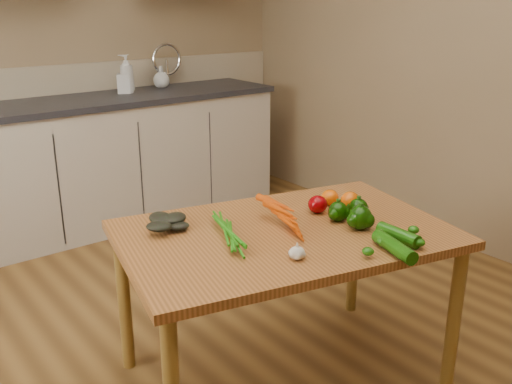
{
  "coord_description": "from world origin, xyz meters",
  "views": [
    {
      "loc": [
        -1.16,
        -1.5,
        1.53
      ],
      "look_at": [
        0.24,
        0.31,
        0.76
      ],
      "focal_mm": 40.0,
      "sensor_mm": 36.0,
      "label": 1
    }
  ],
  "objects": [
    {
      "name": "soap_bottle_c",
      "position": [
        0.91,
        2.34,
        0.98
      ],
      "size": [
        0.17,
        0.17,
        0.16
      ],
      "primitive_type": "imported",
      "rotation": [
        0.0,
        0.0,
        2.1
      ],
      "color": "silver",
      "rests_on": "counter_run"
    },
    {
      "name": "soap_bottle_b",
      "position": [
        0.57,
        2.26,
        1.0
      ],
      "size": [
        0.12,
        0.12,
        0.2
      ],
      "primitive_type": "imported",
      "rotation": [
        0.0,
        0.0,
        2.64
      ],
      "color": "silver",
      "rests_on": "counter_run"
    },
    {
      "name": "zucchini_a",
      "position": [
        0.44,
        -0.28,
        0.7
      ],
      "size": [
        0.06,
        0.18,
        0.05
      ],
      "primitive_type": "cylinder",
      "rotation": [
        1.57,
        0.0,
        -0.02
      ],
      "color": "#124707",
      "rests_on": "table"
    },
    {
      "name": "soap_bottle_a",
      "position": [
        0.59,
        2.25,
        1.03
      ],
      "size": [
        0.13,
        0.13,
        0.27
      ],
      "primitive_type": "imported",
      "rotation": [
        0.0,
        0.0,
        4.42
      ],
      "color": "silver",
      "rests_on": "counter_run"
    },
    {
      "name": "tomato_c",
      "position": [
        0.57,
        0.07,
        0.71
      ],
      "size": [
        0.08,
        0.08,
        0.07
      ],
      "primitive_type": "ellipsoid",
      "color": "#D75005",
      "rests_on": "table"
    },
    {
      "name": "table",
      "position": [
        0.19,
        0.06,
        0.6
      ],
      "size": [
        1.41,
        1.08,
        0.68
      ],
      "rotation": [
        0.0,
        0.0,
        -0.23
      ],
      "color": "#A05F2E",
      "rests_on": "ground"
    },
    {
      "name": "pepper_a",
      "position": [
        0.42,
        0.0,
        0.72
      ],
      "size": [
        0.08,
        0.08,
        0.08
      ],
      "primitive_type": "sphere",
      "color": "black",
      "rests_on": "table"
    },
    {
      "name": "pepper_c",
      "position": [
        0.43,
        -0.11,
        0.72
      ],
      "size": [
        0.09,
        0.09,
        0.09
      ],
      "primitive_type": "sphere",
      "color": "black",
      "rests_on": "table"
    },
    {
      "name": "leafy_greens",
      "position": [
        -0.16,
        0.33,
        0.72
      ],
      "size": [
        0.18,
        0.16,
        0.09
      ],
      "primitive_type": null,
      "color": "black",
      "rests_on": "table"
    },
    {
      "name": "tomato_a",
      "position": [
        0.42,
        0.12,
        0.71
      ],
      "size": [
        0.08,
        0.08,
        0.08
      ],
      "primitive_type": "ellipsoid",
      "color": "#7E0206",
      "rests_on": "table"
    },
    {
      "name": "garlic_bulb",
      "position": [
        0.05,
        -0.17,
        0.7
      ],
      "size": [
        0.06,
        0.06,
        0.05
      ],
      "primitive_type": "ellipsoid",
      "color": "beige",
      "rests_on": "table"
    },
    {
      "name": "counter_run",
      "position": [
        0.21,
        2.19,
        0.46
      ],
      "size": [
        2.84,
        0.64,
        1.14
      ],
      "color": "#BCAE9C",
      "rests_on": "ground"
    },
    {
      "name": "room",
      "position": [
        0.0,
        0.17,
        1.25
      ],
      "size": [
        4.04,
        5.04,
        2.64
      ],
      "color": "brown",
      "rests_on": "ground"
    },
    {
      "name": "pepper_b",
      "position": [
        0.51,
        -0.03,
        0.72
      ],
      "size": [
        0.08,
        0.08,
        0.08
      ],
      "primitive_type": "sphere",
      "color": "black",
      "rests_on": "table"
    },
    {
      "name": "tomato_b",
      "position": [
        0.52,
        0.15,
        0.71
      ],
      "size": [
        0.08,
        0.08,
        0.07
      ],
      "primitive_type": "ellipsoid",
      "color": "#D75005",
      "rests_on": "table"
    },
    {
      "name": "zucchini_b",
      "position": [
        0.35,
        -0.34,
        0.7
      ],
      "size": [
        0.11,
        0.22,
        0.05
      ],
      "primitive_type": "cylinder",
      "rotation": [
        1.57,
        0.0,
        -0.29
      ],
      "color": "#124707",
      "rests_on": "table"
    },
    {
      "name": "carrot_bunch",
      "position": [
        0.12,
        0.09,
        0.71
      ],
      "size": [
        0.27,
        0.23,
        0.06
      ],
      "primitive_type": null,
      "rotation": [
        0.0,
        0.0,
        -0.23
      ],
      "color": "#C64104",
      "rests_on": "table"
    }
  ]
}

